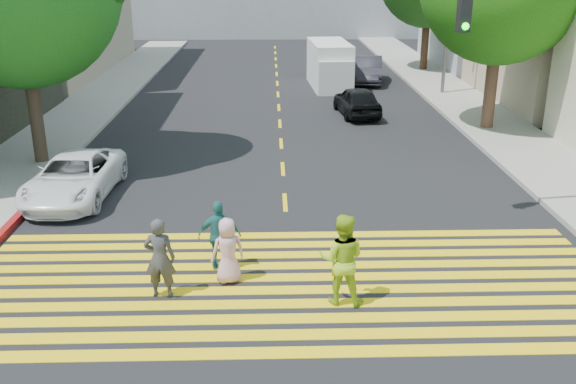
{
  "coord_description": "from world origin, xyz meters",
  "views": [
    {
      "loc": [
        -0.38,
        -10.54,
        6.34
      ],
      "look_at": [
        0.0,
        3.0,
        1.4
      ],
      "focal_mm": 40.0,
      "sensor_mm": 36.0,
      "label": 1
    }
  ],
  "objects_px": {
    "pedestrian_man": "(160,258)",
    "pedestrian_child": "(228,251)",
    "dark_car_parked": "(368,70)",
    "white_sedan": "(74,177)",
    "white_van": "(330,66)",
    "silver_car": "(331,53)",
    "dark_car_near": "(357,101)",
    "pedestrian_extra": "(220,236)",
    "traffic_signal": "(567,65)",
    "pedestrian_woman": "(342,259)"
  },
  "relations": [
    {
      "from": "pedestrian_man",
      "to": "pedestrian_woman",
      "type": "relative_size",
      "value": 0.9
    },
    {
      "from": "silver_car",
      "to": "traffic_signal",
      "type": "relative_size",
      "value": 0.72
    },
    {
      "from": "white_sedan",
      "to": "silver_car",
      "type": "relative_size",
      "value": 1.0
    },
    {
      "from": "pedestrian_child",
      "to": "dark_car_parked",
      "type": "height_order",
      "value": "pedestrian_child"
    },
    {
      "from": "white_sedan",
      "to": "traffic_signal",
      "type": "relative_size",
      "value": 0.72
    },
    {
      "from": "pedestrian_child",
      "to": "dark_car_parked",
      "type": "distance_m",
      "value": 23.52
    },
    {
      "from": "pedestrian_child",
      "to": "dark_car_parked",
      "type": "relative_size",
      "value": 0.34
    },
    {
      "from": "pedestrian_woman",
      "to": "pedestrian_extra",
      "type": "height_order",
      "value": "pedestrian_woman"
    },
    {
      "from": "white_sedan",
      "to": "white_van",
      "type": "height_order",
      "value": "white_van"
    },
    {
      "from": "dark_car_near",
      "to": "dark_car_parked",
      "type": "xyz_separation_m",
      "value": [
        1.6,
        7.73,
        0.06
      ]
    },
    {
      "from": "dark_car_near",
      "to": "traffic_signal",
      "type": "relative_size",
      "value": 0.61
    },
    {
      "from": "dark_car_near",
      "to": "white_sedan",
      "type": "bearing_deg",
      "value": 40.74
    },
    {
      "from": "silver_car",
      "to": "traffic_signal",
      "type": "distance_m",
      "value": 26.64
    },
    {
      "from": "dark_car_parked",
      "to": "pedestrian_extra",
      "type": "bearing_deg",
      "value": -97.37
    },
    {
      "from": "dark_car_parked",
      "to": "white_sedan",
      "type": "bearing_deg",
      "value": -112.76
    },
    {
      "from": "dark_car_parked",
      "to": "white_van",
      "type": "relative_size",
      "value": 0.84
    },
    {
      "from": "pedestrian_child",
      "to": "dark_car_near",
      "type": "distance_m",
      "value": 15.64
    },
    {
      "from": "silver_car",
      "to": "white_sedan",
      "type": "bearing_deg",
      "value": 76.92
    },
    {
      "from": "pedestrian_child",
      "to": "dark_car_near",
      "type": "bearing_deg",
      "value": -125.01
    },
    {
      "from": "pedestrian_man",
      "to": "dark_car_parked",
      "type": "height_order",
      "value": "pedestrian_man"
    },
    {
      "from": "white_sedan",
      "to": "traffic_signal",
      "type": "distance_m",
      "value": 13.18
    },
    {
      "from": "silver_car",
      "to": "dark_car_parked",
      "type": "xyz_separation_m",
      "value": [
        1.4,
        -6.85,
        0.05
      ]
    },
    {
      "from": "pedestrian_extra",
      "to": "white_sedan",
      "type": "relative_size",
      "value": 0.35
    },
    {
      "from": "pedestrian_child",
      "to": "white_sedan",
      "type": "xyz_separation_m",
      "value": [
        -4.59,
        5.12,
        -0.09
      ]
    },
    {
      "from": "pedestrian_woman",
      "to": "white_van",
      "type": "relative_size",
      "value": 0.37
    },
    {
      "from": "pedestrian_man",
      "to": "pedestrian_child",
      "type": "xyz_separation_m",
      "value": [
        1.29,
        0.58,
        -0.13
      ]
    },
    {
      "from": "pedestrian_man",
      "to": "pedestrian_child",
      "type": "relative_size",
      "value": 1.18
    },
    {
      "from": "silver_car",
      "to": "pedestrian_extra",
      "type": "bearing_deg",
      "value": 88.14
    },
    {
      "from": "pedestrian_man",
      "to": "silver_car",
      "type": "height_order",
      "value": "pedestrian_man"
    },
    {
      "from": "pedestrian_man",
      "to": "silver_car",
      "type": "distance_m",
      "value": 30.72
    },
    {
      "from": "pedestrian_child",
      "to": "dark_car_parked",
      "type": "bearing_deg",
      "value": -123.2
    },
    {
      "from": "pedestrian_woman",
      "to": "pedestrian_child",
      "type": "xyz_separation_m",
      "value": [
        -2.25,
        0.91,
        -0.22
      ]
    },
    {
      "from": "pedestrian_child",
      "to": "traffic_signal",
      "type": "distance_m",
      "value": 9.27
    },
    {
      "from": "pedestrian_woman",
      "to": "dark_car_near",
      "type": "distance_m",
      "value": 16.04
    },
    {
      "from": "pedestrian_woman",
      "to": "dark_car_near",
      "type": "xyz_separation_m",
      "value": [
        2.35,
        15.86,
        -0.29
      ]
    },
    {
      "from": "pedestrian_extra",
      "to": "pedestrian_child",
      "type": "bearing_deg",
      "value": 107.4
    },
    {
      "from": "pedestrian_extra",
      "to": "silver_car",
      "type": "xyz_separation_m",
      "value": [
        5.01,
        28.94,
        -0.14
      ]
    },
    {
      "from": "pedestrian_woman",
      "to": "white_van",
      "type": "xyz_separation_m",
      "value": [
        1.76,
        22.31,
        0.17
      ]
    },
    {
      "from": "white_van",
      "to": "white_sedan",
      "type": "bearing_deg",
      "value": -121.1
    },
    {
      "from": "silver_car",
      "to": "pedestrian_man",
      "type": "bearing_deg",
      "value": 86.53
    },
    {
      "from": "pedestrian_man",
      "to": "dark_car_parked",
      "type": "relative_size",
      "value": 0.4
    },
    {
      "from": "silver_car",
      "to": "dark_car_near",
      "type": "bearing_deg",
      "value": 97.18
    },
    {
      "from": "pedestrian_child",
      "to": "pedestrian_extra",
      "type": "xyz_separation_m",
      "value": [
        -0.21,
        0.6,
        0.08
      ]
    },
    {
      "from": "silver_car",
      "to": "white_van",
      "type": "relative_size",
      "value": 0.88
    },
    {
      "from": "white_van",
      "to": "traffic_signal",
      "type": "xyz_separation_m",
      "value": [
        4.02,
        -18.1,
        2.85
      ]
    },
    {
      "from": "dark_car_parked",
      "to": "traffic_signal",
      "type": "xyz_separation_m",
      "value": [
        1.83,
        -19.39,
        3.26
      ]
    },
    {
      "from": "white_sedan",
      "to": "traffic_signal",
      "type": "height_order",
      "value": "traffic_signal"
    },
    {
      "from": "dark_car_near",
      "to": "traffic_signal",
      "type": "distance_m",
      "value": 12.6
    },
    {
      "from": "dark_car_parked",
      "to": "white_van",
      "type": "xyz_separation_m",
      "value": [
        -2.19,
        -1.29,
        0.41
      ]
    },
    {
      "from": "pedestrian_man",
      "to": "traffic_signal",
      "type": "distance_m",
      "value": 10.56
    }
  ]
}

